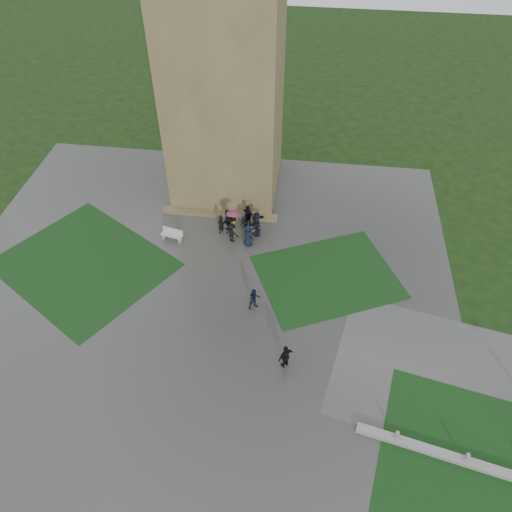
# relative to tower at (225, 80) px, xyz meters

# --- Properties ---
(ground) EXTENTS (120.00, 120.00, 0.00)m
(ground) POSITION_rel_tower_xyz_m (0.00, -15.00, -9.00)
(ground) COLOR black
(plaza) EXTENTS (34.00, 34.00, 0.02)m
(plaza) POSITION_rel_tower_xyz_m (0.00, -13.00, -8.99)
(plaza) COLOR #393936
(plaza) RESTS_ON ground
(lawn_inset_left) EXTENTS (14.10, 13.46, 0.01)m
(lawn_inset_left) POSITION_rel_tower_xyz_m (-8.50, -11.00, -8.97)
(lawn_inset_left) COLOR black
(lawn_inset_left) RESTS_ON plaza
(lawn_inset_right) EXTENTS (11.12, 10.15, 0.01)m
(lawn_inset_right) POSITION_rel_tower_xyz_m (8.50, -10.00, -8.97)
(lawn_inset_right) COLOR black
(lawn_inset_right) RESTS_ON plaza
(tower) EXTENTS (8.00, 8.00, 18.00)m
(tower) POSITION_rel_tower_xyz_m (0.00, 0.00, 0.00)
(tower) COLOR brown
(tower) RESTS_ON ground
(tower_plinth) EXTENTS (9.00, 0.80, 0.22)m
(tower_plinth) POSITION_rel_tower_xyz_m (0.00, -4.40, -8.87)
(tower_plinth) COLOR brown
(tower_plinth) RESTS_ON plaza
(bench) EXTENTS (1.70, 0.85, 0.94)m
(bench) POSITION_rel_tower_xyz_m (-2.95, -7.64, -8.49)
(bench) COLOR beige
(bench) RESTS_ON plaza
(visitor_cluster) EXTENTS (3.51, 3.16, 2.48)m
(visitor_cluster) POSITION_rel_tower_xyz_m (2.15, -6.26, -7.94)
(visitor_cluster) COLOR black
(visitor_cluster) RESTS_ON plaza
(pedestrian_mid) EXTENTS (0.91, 0.79, 1.63)m
(pedestrian_mid) POSITION_rel_tower_xyz_m (3.91, -13.35, -8.17)
(pedestrian_mid) COLOR black
(pedestrian_mid) RESTS_ON plaza
(pedestrian_near) EXTENTS (1.16, 1.15, 1.78)m
(pedestrian_near) POSITION_rel_tower_xyz_m (6.24, -17.47, -8.09)
(pedestrian_near) COLOR black
(pedestrian_near) RESTS_ON plaza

